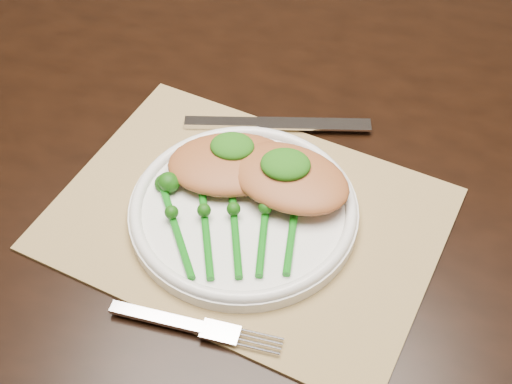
# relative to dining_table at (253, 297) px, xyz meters

# --- Properties ---
(floor) EXTENTS (4.00, 4.00, 0.00)m
(floor) POSITION_rel_dining_table_xyz_m (0.07, 0.13, -0.38)
(floor) COLOR brown
(floor) RESTS_ON ground
(dining_table) EXTENTS (1.71, 1.11, 0.75)m
(dining_table) POSITION_rel_dining_table_xyz_m (0.00, 0.00, 0.00)
(dining_table) COLOR black
(dining_table) RESTS_ON ground
(placemat) EXTENTS (0.50, 0.44, 0.00)m
(placemat) POSITION_rel_dining_table_xyz_m (0.01, -0.14, 0.37)
(placemat) COLOR #9C814F
(placemat) RESTS_ON dining_table
(dinner_plate) EXTENTS (0.26, 0.26, 0.02)m
(dinner_plate) POSITION_rel_dining_table_xyz_m (0.01, -0.14, 0.39)
(dinner_plate) COLOR white
(dinner_plate) RESTS_ON placemat
(knife) EXTENTS (0.24, 0.04, 0.01)m
(knife) POSITION_rel_dining_table_xyz_m (0.01, 0.01, 0.38)
(knife) COLOR silver
(knife) RESTS_ON placemat
(fork) EXTENTS (0.18, 0.04, 0.01)m
(fork) POSITION_rel_dining_table_xyz_m (-0.01, -0.29, 0.38)
(fork) COLOR silver
(fork) RESTS_ON placemat
(chicken_fillet_left) EXTENTS (0.16, 0.12, 0.03)m
(chicken_fillet_left) POSITION_rel_dining_table_xyz_m (-0.01, -0.09, 0.41)
(chicken_fillet_left) COLOR #A95F31
(chicken_fillet_left) RESTS_ON dinner_plate
(chicken_fillet_right) EXTENTS (0.17, 0.15, 0.03)m
(chicken_fillet_right) POSITION_rel_dining_table_xyz_m (0.05, -0.10, 0.41)
(chicken_fillet_right) COLOR #A95F31
(chicken_fillet_right) RESTS_ON dinner_plate
(pesto_dollop_left) EXTENTS (0.05, 0.04, 0.02)m
(pesto_dollop_left) POSITION_rel_dining_table_xyz_m (-0.01, -0.07, 0.42)
(pesto_dollop_left) COLOR #12490A
(pesto_dollop_left) RESTS_ON chicken_fillet_left
(pesto_dollop_right) EXTENTS (0.06, 0.05, 0.02)m
(pesto_dollop_right) POSITION_rel_dining_table_xyz_m (0.05, -0.10, 0.43)
(pesto_dollop_right) COLOR #12490A
(pesto_dollop_right) RESTS_ON chicken_fillet_right
(broccolini_bundle) EXTENTS (0.17, 0.19, 0.04)m
(broccolini_bundle) POSITION_rel_dining_table_xyz_m (0.00, -0.17, 0.40)
(broccolini_bundle) COLOR #0D640F
(broccolini_bundle) RESTS_ON dinner_plate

